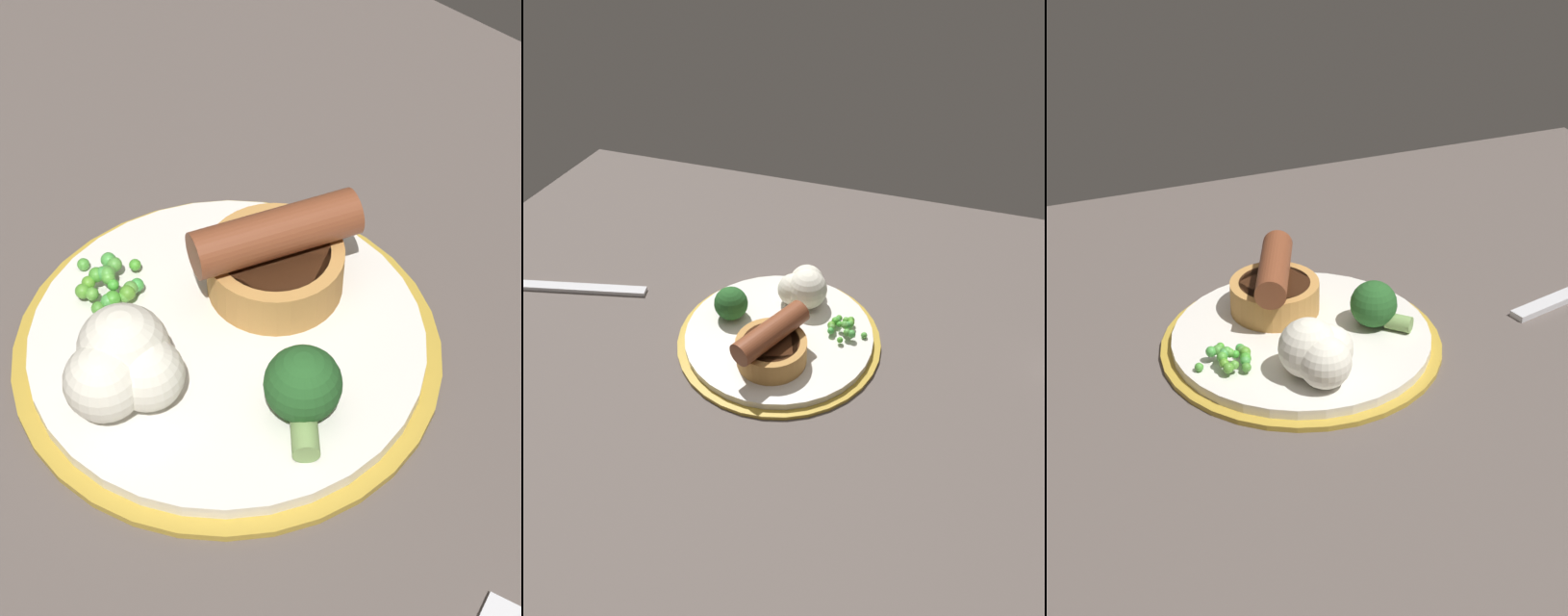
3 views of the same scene
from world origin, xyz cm
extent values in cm
cube|color=#564C47|center=(0.00, 0.00, 1.50)|extent=(110.00, 80.00, 3.00)
cylinder|color=#B79333|center=(-1.70, -1.40, 3.25)|extent=(25.14, 25.14, 0.50)
cylinder|color=silver|center=(-1.70, -1.40, 3.70)|extent=(23.13, 23.13, 1.40)
cylinder|color=#BC8442|center=(-0.94, -6.23, 5.87)|extent=(8.22, 8.22, 2.94)
cylinder|color=#472614|center=(-0.94, -6.23, 7.19)|extent=(6.58, 6.58, 0.30)
cylinder|color=brown|center=(-0.94, -6.23, 8.75)|extent=(6.60, 10.31, 2.82)
sphere|color=#54A93B|center=(5.74, 1.09, 5.69)|extent=(0.83, 0.83, 0.83)
sphere|color=#51982F|center=(6.35, 2.62, 5.24)|extent=(0.92, 0.92, 0.92)
sphere|color=#4F9B3C|center=(6.47, 0.06, 5.49)|extent=(0.91, 0.91, 0.91)
sphere|color=#59A23A|center=(4.30, 1.08, 5.18)|extent=(0.80, 0.80, 0.80)
sphere|color=green|center=(4.68, 2.07, 5.22)|extent=(0.89, 0.89, 0.89)
sphere|color=green|center=(6.22, 1.09, 5.72)|extent=(0.86, 0.86, 0.86)
sphere|color=#4FA33B|center=(5.94, 0.97, 5.79)|extent=(0.87, 0.87, 0.87)
sphere|color=#52962C|center=(4.30, 0.88, 5.27)|extent=(0.98, 0.98, 0.98)
sphere|color=#54973B|center=(4.45, 0.51, 5.27)|extent=(0.91, 0.91, 0.91)
sphere|color=green|center=(5.91, -1.09, 5.04)|extent=(0.74, 0.74, 0.74)
sphere|color=green|center=(4.57, 1.80, 5.29)|extent=(0.98, 0.98, 0.98)
sphere|color=green|center=(4.47, 0.04, 5.17)|extent=(0.83, 0.83, 0.83)
sphere|color=green|center=(7.05, 0.49, 5.45)|extent=(0.94, 0.94, 0.94)
sphere|color=#579D2C|center=(6.52, 2.02, 5.38)|extent=(0.83, 0.83, 0.83)
sphere|color=#499131|center=(4.81, 2.75, 5.03)|extent=(0.82, 0.82, 0.82)
sphere|color=#519E41|center=(6.12, 0.93, 5.75)|extent=(0.82, 0.82, 0.82)
sphere|color=#50963B|center=(5.98, 0.82, 5.74)|extent=(0.80, 0.80, 0.80)
sphere|color=green|center=(6.49, 1.39, 5.61)|extent=(0.93, 0.93, 0.93)
sphere|color=#569F37|center=(5.75, 2.39, 5.27)|extent=(0.80, 0.80, 0.80)
sphere|color=green|center=(5.26, 1.15, 5.46)|extent=(0.71, 0.71, 0.71)
sphere|color=#4C9E38|center=(8.42, 0.94, 4.79)|extent=(0.77, 0.77, 0.77)
sphere|color=#235623|center=(-8.33, -0.60, 6.53)|extent=(4.26, 4.26, 4.26)
cylinder|color=#7A9E56|center=(-10.07, 1.09, 5.15)|extent=(2.69, 2.67, 1.49)
sphere|color=silver|center=(-1.82, 4.68, 6.48)|extent=(4.15, 4.15, 4.15)
sphere|color=silver|center=(0.50, 4.68, 6.96)|extent=(5.13, 5.13, 5.13)
sphere|color=silver|center=(-0.66, 6.69, 6.61)|extent=(4.42, 4.42, 4.42)
camera|label=1|loc=(-29.83, 24.86, 49.95)|focal=60.00mm
camera|label=2|loc=(15.00, -48.27, 50.14)|focal=32.00mm
camera|label=3|loc=(26.08, 71.05, 52.87)|focal=60.00mm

